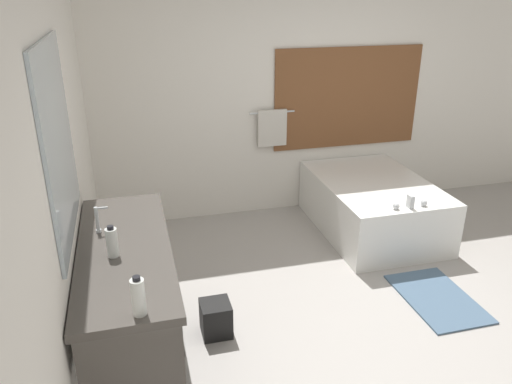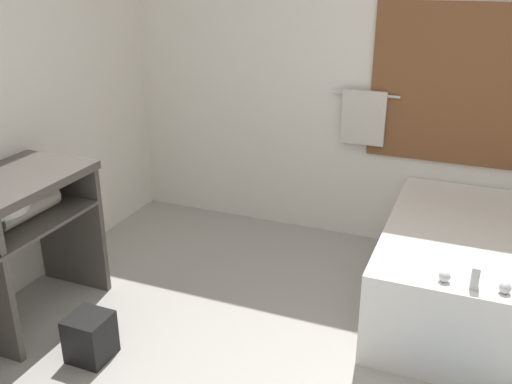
# 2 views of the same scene
# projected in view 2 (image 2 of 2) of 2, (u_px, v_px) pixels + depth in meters

# --- Properties ---
(wall_back_with_blinds) EXTENTS (7.40, 0.13, 2.70)m
(wall_back_with_blinds) POSITION_uv_depth(u_px,v_px,m) (415.00, 69.00, 3.98)
(wall_back_with_blinds) COLOR white
(wall_back_with_blinds) RESTS_ON ground_plane
(bathtub) EXTENTS (1.06, 1.55, 0.67)m
(bathtub) POSITION_uv_depth(u_px,v_px,m) (473.00, 268.00, 3.48)
(bathtub) COLOR white
(bathtub) RESTS_ON ground_plane
(waste_bin) EXTENTS (0.22, 0.22, 0.26)m
(waste_bin) POSITION_uv_depth(u_px,v_px,m) (90.00, 337.00, 3.12)
(waste_bin) COLOR black
(waste_bin) RESTS_ON ground_plane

